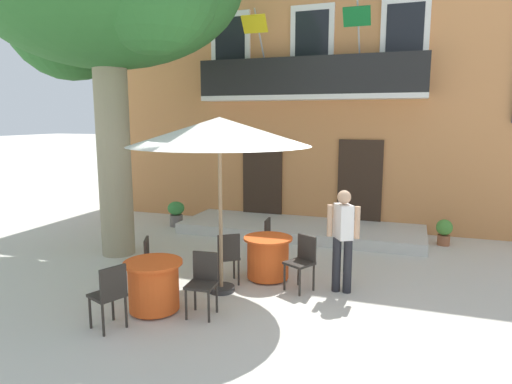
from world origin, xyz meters
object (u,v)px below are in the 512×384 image
at_px(cafe_table_middle, 154,285).
at_px(pedestrian_near_entrance, 343,235).
at_px(cafe_chair_middle_0, 154,261).
at_px(ground_planter_left, 176,212).
at_px(cafe_table_near_tree, 268,257).
at_px(cafe_chair_near_tree_0, 302,259).
at_px(cafe_chair_near_tree_2, 228,255).
at_px(ground_planter_right, 444,231).
at_px(cafe_chair_middle_1, 110,292).
at_px(cafe_umbrella, 219,132).
at_px(cafe_chair_near_tree_1, 273,239).
at_px(cafe_chair_middle_2, 203,279).

height_order(cafe_table_middle, pedestrian_near_entrance, pedestrian_near_entrance).
height_order(cafe_chair_middle_0, ground_planter_left, cafe_chair_middle_0).
xyz_separation_m(cafe_table_near_tree, cafe_table_middle, (-1.18, -1.85, 0.00)).
xyz_separation_m(cafe_chair_near_tree_0, cafe_chair_middle_0, (-2.27, -0.92, 0.00)).
distance_m(cafe_chair_near_tree_0, cafe_chair_middle_0, 2.45).
height_order(cafe_table_middle, cafe_chair_middle_0, cafe_chair_middle_0).
bearing_deg(pedestrian_near_entrance, cafe_chair_near_tree_2, -170.37).
bearing_deg(cafe_table_middle, cafe_chair_near_tree_2, 65.66).
xyz_separation_m(cafe_chair_near_tree_0, ground_planter_right, (2.39, 3.64, -0.20)).
bearing_deg(pedestrian_near_entrance, cafe_chair_middle_1, -138.71).
relative_size(cafe_chair_near_tree_2, ground_planter_left, 1.37).
relative_size(cafe_table_middle, cafe_chair_middle_1, 0.95).
height_order(cafe_table_near_tree, ground_planter_left, cafe_table_near_tree).
xyz_separation_m(cafe_umbrella, ground_planter_left, (-2.95, 3.75, -2.24)).
distance_m(cafe_chair_near_tree_1, cafe_chair_near_tree_2, 1.31).
relative_size(cafe_table_near_tree, cafe_table_middle, 1.00).
xyz_separation_m(cafe_chair_near_tree_1, cafe_table_middle, (-1.03, -2.59, -0.14)).
bearing_deg(ground_planter_left, cafe_umbrella, -51.78).
xyz_separation_m(cafe_table_middle, cafe_chair_middle_2, (0.74, 0.14, 0.14)).
bearing_deg(ground_planter_left, cafe_chair_middle_0, -65.12).
xyz_separation_m(cafe_chair_middle_1, cafe_chair_middle_2, (0.96, 0.87, 0.00)).
relative_size(cafe_table_near_tree, cafe_chair_near_tree_1, 0.95).
bearing_deg(ground_planter_right, cafe_chair_near_tree_0, -123.22).
bearing_deg(cafe_chair_middle_1, pedestrian_near_entrance, 41.29).
xyz_separation_m(cafe_chair_near_tree_1, cafe_umbrella, (-0.40, -1.56, 2.08)).
relative_size(cafe_chair_near_tree_1, ground_planter_left, 1.37).
relative_size(cafe_table_middle, ground_planter_left, 1.30).
xyz_separation_m(cafe_table_near_tree, cafe_chair_near_tree_1, (-0.14, 0.74, 0.14)).
bearing_deg(ground_planter_right, cafe_chair_near_tree_1, -141.00).
xyz_separation_m(cafe_chair_middle_2, ground_planter_right, (3.52, 5.06, -0.20)).
bearing_deg(cafe_chair_middle_0, ground_planter_right, 44.42).
xyz_separation_m(cafe_chair_near_tree_0, cafe_table_middle, (-1.87, -1.56, -0.14)).
bearing_deg(cafe_chair_middle_2, cafe_table_middle, -168.94).
bearing_deg(cafe_table_near_tree, cafe_chair_middle_1, -118.44).
relative_size(cafe_chair_middle_2, cafe_umbrella, 0.31).
bearing_deg(cafe_chair_near_tree_2, cafe_table_near_tree, 41.54).
distance_m(cafe_chair_middle_1, pedestrian_near_entrance, 3.65).
bearing_deg(cafe_table_near_tree, pedestrian_near_entrance, -7.62).
bearing_deg(cafe_chair_middle_0, cafe_table_middle, -57.97).
xyz_separation_m(cafe_chair_middle_0, cafe_umbrella, (1.03, 0.40, 2.08)).
xyz_separation_m(cafe_chair_near_tree_1, cafe_chair_middle_0, (-1.43, -1.95, 0.00)).
height_order(cafe_chair_middle_2, ground_planter_right, cafe_chair_middle_2).
height_order(cafe_chair_near_tree_0, ground_planter_left, cafe_chair_near_tree_0).
xyz_separation_m(cafe_chair_middle_2, ground_planter_left, (-3.06, 4.64, -0.16)).
xyz_separation_m(cafe_chair_middle_2, pedestrian_near_entrance, (1.77, 1.53, 0.43)).
height_order(cafe_chair_near_tree_1, pedestrian_near_entrance, pedestrian_near_entrance).
bearing_deg(cafe_table_middle, cafe_chair_near_tree_1, 68.28).
relative_size(cafe_chair_near_tree_0, cafe_chair_middle_2, 1.00).
xyz_separation_m(cafe_table_near_tree, pedestrian_near_entrance, (1.33, -0.18, 0.57)).
bearing_deg(cafe_chair_middle_0, cafe_chair_near_tree_1, 53.73).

